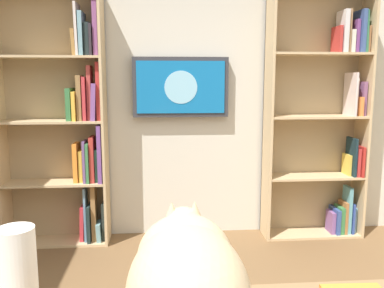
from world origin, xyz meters
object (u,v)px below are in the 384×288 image
(bookshelf_left, at_px, (325,118))
(bookshelf_right, at_px, (67,123))
(wall_mounted_tv, at_px, (181,87))
(paper_towel_roll, at_px, (18,271))
(cat, at_px, (187,281))

(bookshelf_left, distance_m, bookshelf_right, 2.28)
(wall_mounted_tv, relative_size, paper_towel_roll, 3.11)
(bookshelf_left, xyz_separation_m, bookshelf_right, (2.28, 0.01, -0.02))
(bookshelf_left, height_order, cat, bookshelf_left)
(bookshelf_right, height_order, paper_towel_roll, bookshelf_right)
(bookshelf_left, xyz_separation_m, wall_mounted_tv, (1.30, -0.08, 0.28))
(cat, bearing_deg, bookshelf_right, -71.19)
(bookshelf_left, relative_size, cat, 3.27)
(bookshelf_left, height_order, bookshelf_right, bookshelf_left)
(bookshelf_right, distance_m, paper_towel_roll, 2.38)
(cat, height_order, paper_towel_roll, cat)
(paper_towel_roll, bearing_deg, cat, 160.56)
(cat, relative_size, paper_towel_roll, 2.48)
(bookshelf_left, relative_size, bookshelf_right, 1.02)
(wall_mounted_tv, distance_m, paper_towel_roll, 2.55)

